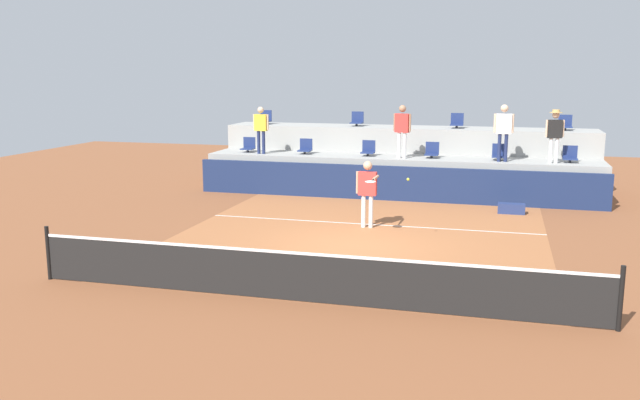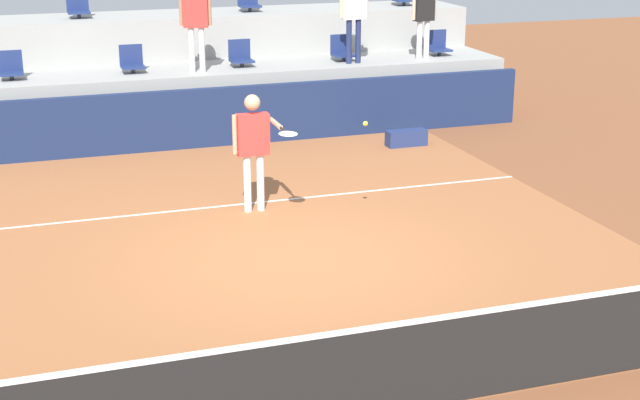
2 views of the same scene
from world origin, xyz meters
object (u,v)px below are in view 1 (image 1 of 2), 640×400
at_px(tennis_player, 367,187).
at_px(stadium_chair_upper_far_right, 565,124).
at_px(stadium_chair_lower_left, 305,148).
at_px(spectator_with_hat, 555,131).
at_px(stadium_chair_upper_left, 357,120).
at_px(spectator_in_white, 402,126).
at_px(stadium_chair_lower_right, 499,153).
at_px(stadium_chair_upper_far_left, 265,118).
at_px(stadium_chair_lower_mid_left, 368,150).
at_px(spectator_in_grey, 261,126).
at_px(stadium_chair_lower_mid_right, 432,151).
at_px(spectator_leaning_on_rail, 504,127).
at_px(equipment_bag, 511,209).
at_px(tennis_ball, 408,179).
at_px(stadium_chair_lower_far_left, 248,146).
at_px(stadium_chair_lower_far_right, 570,156).
at_px(stadium_chair_upper_right, 457,122).

bearing_deg(tennis_player, stadium_chair_upper_far_right, 52.72).
distance_m(stadium_chair_lower_left, spectator_with_hat, 8.13).
xyz_separation_m(stadium_chair_upper_left, spectator_in_white, (1.96, -2.18, -0.01)).
relative_size(stadium_chair_lower_right, stadium_chair_upper_far_left, 1.00).
height_order(stadium_chair_lower_mid_left, spectator_in_grey, spectator_in_grey).
distance_m(stadium_chair_lower_mid_right, spectator_in_white, 1.32).
distance_m(tennis_player, spectator_leaning_on_rail, 6.02).
height_order(stadium_chair_upper_far_left, spectator_in_white, spectator_in_white).
relative_size(spectator_with_hat, equipment_bag, 2.18).
xyz_separation_m(spectator_in_grey, spectator_with_hat, (9.56, 0.00, 0.04)).
distance_m(stadium_chair_upper_far_right, spectator_leaning_on_rail, 2.96).
xyz_separation_m(stadium_chair_upper_far_right, tennis_ball, (-4.12, -8.32, -0.78)).
height_order(stadium_chair_lower_far_left, stadium_chair_upper_far_right, stadium_chair_upper_far_right).
height_order(stadium_chair_lower_far_left, tennis_ball, stadium_chair_lower_far_left).
distance_m(spectator_in_white, spectator_with_hat, 4.69).
height_order(spectator_leaning_on_rail, tennis_ball, spectator_leaning_on_rail).
distance_m(stadium_chair_lower_right, equipment_bag, 2.75).
distance_m(stadium_chair_upper_far_left, spectator_leaning_on_rail, 8.93).
distance_m(stadium_chair_lower_far_left, stadium_chair_lower_left, 2.09).
bearing_deg(tennis_player, spectator_with_hat, 44.80).
bearing_deg(stadium_chair_lower_far_right, stadium_chair_lower_mid_left, 180.00).
relative_size(spectator_in_grey, tennis_ball, 23.72).
bearing_deg(stadium_chair_lower_far_left, spectator_leaning_on_rail, -2.54).
height_order(tennis_player, spectator_with_hat, spectator_with_hat).
relative_size(stadium_chair_lower_far_right, spectator_leaning_on_rail, 0.29).
height_order(stadium_chair_lower_mid_right, stadium_chair_lower_far_right, same).
relative_size(spectator_in_white, tennis_ball, 25.48).
height_order(spectator_in_white, tennis_ball, spectator_in_white).
relative_size(stadium_chair_lower_far_right, stadium_chair_upper_right, 1.00).
bearing_deg(spectator_with_hat, stadium_chair_lower_right, 166.66).
distance_m(stadium_chair_lower_far_left, stadium_chair_upper_left, 4.04).
relative_size(stadium_chair_lower_mid_right, stadium_chair_upper_left, 1.00).
relative_size(stadium_chair_lower_mid_left, spectator_in_white, 0.30).
relative_size(spectator_leaning_on_rail, spectator_with_hat, 1.08).
bearing_deg(stadium_chair_upper_left, spectator_leaning_on_rail, -23.05).
height_order(stadium_chair_upper_left, spectator_with_hat, spectator_with_hat).
bearing_deg(stadium_chair_lower_right, stadium_chair_lower_far_right, 0.00).
relative_size(stadium_chair_lower_far_right, spectator_with_hat, 0.31).
relative_size(stadium_chair_upper_left, spectator_in_white, 0.30).
xyz_separation_m(stadium_chair_lower_left, stadium_chair_upper_far_left, (-2.10, 1.80, 0.85)).
bearing_deg(tennis_ball, spectator_in_grey, 133.91).
height_order(tennis_player, equipment_bag, tennis_player).
height_order(stadium_chair_lower_far_right, stadium_chair_upper_left, stadium_chair_upper_left).
height_order(stadium_chair_lower_far_right, equipment_bag, stadium_chair_lower_far_right).
height_order(stadium_chair_upper_left, spectator_leaning_on_rail, spectator_leaning_on_rail).
relative_size(stadium_chair_upper_right, equipment_bag, 0.68).
bearing_deg(spectator_with_hat, stadium_chair_lower_left, 177.28).
height_order(stadium_chair_upper_far_right, equipment_bag, stadium_chair_upper_far_right).
bearing_deg(stadium_chair_lower_mid_left, stadium_chair_upper_left, 113.31).
relative_size(stadium_chair_lower_left, spectator_in_grey, 0.32).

